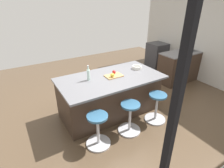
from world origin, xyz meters
The scene contains 13 objects.
ground_plane centered at (0.00, 0.00, 0.00)m, with size 8.16×8.16×0.00m, color brown.
interior_partition_left centered at (-3.14, 0.00, 1.50)m, with size 0.12×4.83×2.99m.
sink_cabinet centered at (-2.79, -0.25, 0.46)m, with size 1.81×0.60×1.18m.
oven_range centered at (-2.79, -1.51, 0.44)m, with size 0.60×0.61×0.87m.
kitchen_island centered at (0.15, 0.11, 0.45)m, with size 2.16×1.16×0.88m.
stool_by_window centered at (-0.53, 0.87, 0.29)m, with size 0.44×0.44×0.63m.
stool_middle centered at (0.15, 0.87, 0.29)m, with size 0.44×0.44×0.63m.
stool_near_camera centered at (0.83, 0.87, 0.29)m, with size 0.44×0.44×0.63m.
cutting_board centered at (0.07, 0.14, 0.89)m, with size 0.36×0.24×0.02m, color tan.
apple_yellow centered at (0.14, 0.20, 0.95)m, with size 0.08×0.08×0.08m, color gold.
apple_red centered at (0.02, 0.07, 0.94)m, with size 0.07×0.07×0.07m, color red.
water_bottle centered at (0.60, 0.05, 1.01)m, with size 0.06×0.06×0.31m.
fruit_bowl centered at (-0.61, 0.06, 0.92)m, with size 0.21×0.21×0.07m.
Camera 1 is at (1.87, 3.08, 2.42)m, focal length 28.86 mm.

